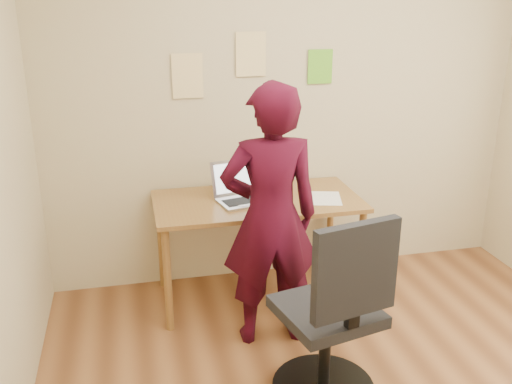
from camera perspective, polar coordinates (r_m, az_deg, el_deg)
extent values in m
cube|color=#C6B990|center=(4.16, 3.13, 9.36)|extent=(3.50, 0.04, 2.70)
cube|color=brown|center=(3.88, 0.14, -0.93)|extent=(1.40, 0.70, 0.03)
cylinder|color=brown|center=(3.68, -8.82, -8.73)|extent=(0.05, 0.05, 0.71)
cylinder|color=brown|center=(3.96, 10.40, -6.69)|extent=(0.05, 0.05, 0.71)
cylinder|color=brown|center=(4.22, -9.47, -4.92)|extent=(0.05, 0.05, 0.71)
cylinder|color=brown|center=(4.46, 7.43, -3.40)|extent=(0.05, 0.05, 0.71)
cube|color=#B5B5BC|center=(3.82, -1.08, -0.92)|extent=(0.40, 0.32, 0.02)
cube|color=black|center=(3.82, -1.08, -0.79)|extent=(0.31, 0.20, 0.00)
cube|color=#B5B5BC|center=(3.91, -2.04, 1.51)|extent=(0.36, 0.15, 0.24)
cube|color=white|center=(3.91, -2.04, 1.51)|extent=(0.31, 0.12, 0.19)
cube|color=white|center=(3.92, 7.05, -0.62)|extent=(0.26, 0.32, 0.00)
cube|color=black|center=(3.80, 5.08, -1.15)|extent=(0.07, 0.12, 0.01)
cube|color=#3F4C59|center=(3.80, 5.08, -1.09)|extent=(0.06, 0.10, 0.00)
cube|color=#EFD38F|center=(3.96, -6.87, 11.45)|extent=(0.21, 0.00, 0.30)
cube|color=#EFD38F|center=(4.02, -0.52, 13.61)|extent=(0.21, 0.00, 0.30)
cube|color=#65BE2A|center=(4.16, 6.43, 12.35)|extent=(0.18, 0.00, 0.24)
cube|color=black|center=(3.07, 7.08, -11.75)|extent=(0.57, 0.57, 0.06)
cube|color=black|center=(2.74, 9.94, -7.72)|extent=(0.45, 0.15, 0.48)
cube|color=black|center=(2.86, 9.58, -12.01)|extent=(0.07, 0.06, 0.13)
cylinder|color=black|center=(3.21, 6.88, -15.70)|extent=(0.06, 0.06, 0.48)
imported|color=#360717|center=(3.37, 1.43, -2.59)|extent=(0.61, 0.41, 1.63)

